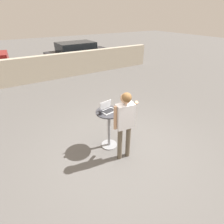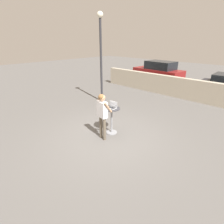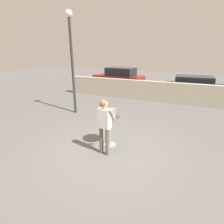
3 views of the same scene
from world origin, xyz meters
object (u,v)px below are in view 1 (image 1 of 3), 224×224
Objects in this scene: cafe_table at (109,124)px; standing_person at (125,119)px; parked_car_near_street at (79,53)px; coffee_mug at (100,112)px; laptop at (108,109)px.

cafe_table is 0.70m from standing_person.
coffee_mug is at bearing -108.61° from parked_car_near_street.
laptop is at bearing -107.26° from parked_car_near_street.
coffee_mug reaches higher than cafe_table.
cafe_table is 8.33× the size of coffee_mug.
parked_car_near_street reaches higher than coffee_mug.
laptop is 0.22× the size of standing_person.
laptop reaches higher than cafe_table.
laptop is (-0.01, 0.05, 0.42)m from cafe_table.
standing_person is (0.32, -0.53, 0.01)m from coffee_mug.
standing_person is at bearing -81.61° from laptop.
coffee_mug is (-0.24, -0.02, 0.42)m from cafe_table.
standing_person reaches higher than cafe_table.
laptop is 0.24m from coffee_mug.
laptop is 0.60m from standing_person.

